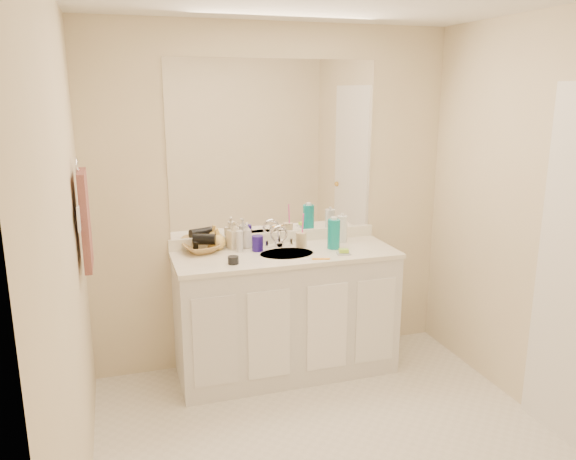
# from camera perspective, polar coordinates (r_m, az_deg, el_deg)

# --- Properties ---
(floor) EXTENTS (2.60, 2.60, 0.00)m
(floor) POSITION_cam_1_polar(r_m,az_deg,el_deg) (3.33, 5.43, -21.91)
(floor) COLOR white
(floor) RESTS_ON ground
(wall_back) EXTENTS (2.60, 0.02, 2.40)m
(wall_back) POSITION_cam_1_polar(r_m,az_deg,el_deg) (4.00, -1.40, 3.16)
(wall_back) COLOR beige
(wall_back) RESTS_ON floor
(wall_front) EXTENTS (2.60, 0.02, 2.40)m
(wall_front) POSITION_cam_1_polar(r_m,az_deg,el_deg) (1.77, 23.31, -12.43)
(wall_front) COLOR beige
(wall_front) RESTS_ON floor
(wall_left) EXTENTS (0.02, 2.60, 2.40)m
(wall_left) POSITION_cam_1_polar(r_m,az_deg,el_deg) (2.59, -21.46, -3.85)
(wall_left) COLOR beige
(wall_left) RESTS_ON floor
(wall_right) EXTENTS (0.02, 2.60, 2.40)m
(wall_right) POSITION_cam_1_polar(r_m,az_deg,el_deg) (3.52, 25.83, 0.24)
(wall_right) COLOR beige
(wall_right) RESTS_ON floor
(vanity_cabinet) EXTENTS (1.50, 0.55, 0.85)m
(vanity_cabinet) POSITION_cam_1_polar(r_m,az_deg,el_deg) (3.97, -0.22, -8.62)
(vanity_cabinet) COLOR silver
(vanity_cabinet) RESTS_ON floor
(countertop) EXTENTS (1.52, 0.57, 0.03)m
(countertop) POSITION_cam_1_polar(r_m,az_deg,el_deg) (3.82, -0.23, -2.52)
(countertop) COLOR white
(countertop) RESTS_ON vanity_cabinet
(backsplash) EXTENTS (1.52, 0.03, 0.08)m
(backsplash) POSITION_cam_1_polar(r_m,az_deg,el_deg) (4.05, -1.32, -0.77)
(backsplash) COLOR white
(backsplash) RESTS_ON countertop
(sink_basin) EXTENTS (0.37, 0.37, 0.02)m
(sink_basin) POSITION_cam_1_polar(r_m,az_deg,el_deg) (3.80, -0.14, -2.56)
(sink_basin) COLOR #B4AC9D
(sink_basin) RESTS_ON countertop
(faucet) EXTENTS (0.02, 0.02, 0.11)m
(faucet) POSITION_cam_1_polar(r_m,az_deg,el_deg) (3.95, -0.91, -0.91)
(faucet) COLOR silver
(faucet) RESTS_ON countertop
(mirror) EXTENTS (1.48, 0.01, 1.20)m
(mirror) POSITION_cam_1_polar(r_m,az_deg,el_deg) (3.94, -1.41, 8.29)
(mirror) COLOR white
(mirror) RESTS_ON wall_back
(blue_mug) EXTENTS (0.10, 0.10, 0.11)m
(blue_mug) POSITION_cam_1_polar(r_m,az_deg,el_deg) (3.85, -3.11, -1.36)
(blue_mug) COLOR navy
(blue_mug) RESTS_ON countertop
(tan_cup) EXTENTS (0.09, 0.09, 0.10)m
(tan_cup) POSITION_cam_1_polar(r_m,az_deg,el_deg) (3.94, 1.36, -1.00)
(tan_cup) COLOR beige
(tan_cup) RESTS_ON countertop
(toothbrush) EXTENTS (0.01, 0.04, 0.19)m
(toothbrush) POSITION_cam_1_polar(r_m,az_deg,el_deg) (3.92, 1.50, 0.41)
(toothbrush) COLOR #FA41AF
(toothbrush) RESTS_ON tan_cup
(mouthwash_bottle) EXTENTS (0.10, 0.10, 0.21)m
(mouthwash_bottle) POSITION_cam_1_polar(r_m,az_deg,el_deg) (3.91, 4.66, -0.40)
(mouthwash_bottle) COLOR #0C9093
(mouthwash_bottle) RESTS_ON countertop
(clear_pump_bottle) EXTENTS (0.08, 0.08, 0.19)m
(clear_pump_bottle) POSITION_cam_1_polar(r_m,az_deg,el_deg) (4.08, 5.51, 0.11)
(clear_pump_bottle) COLOR white
(clear_pump_bottle) RESTS_ON countertop
(soap_dish) EXTENTS (0.10, 0.09, 0.01)m
(soap_dish) POSITION_cam_1_polar(r_m,az_deg,el_deg) (3.80, 5.67, -2.38)
(soap_dish) COLOR silver
(soap_dish) RESTS_ON countertop
(green_soap) EXTENTS (0.07, 0.06, 0.02)m
(green_soap) POSITION_cam_1_polar(r_m,az_deg,el_deg) (3.79, 5.68, -2.11)
(green_soap) COLOR #A0DD35
(green_soap) RESTS_ON soap_dish
(orange_comb) EXTENTS (0.12, 0.06, 0.00)m
(orange_comb) POSITION_cam_1_polar(r_m,az_deg,el_deg) (3.67, 3.38, -2.94)
(orange_comb) COLOR #FF9D1A
(orange_comb) RESTS_ON countertop
(dark_jar) EXTENTS (0.09, 0.09, 0.05)m
(dark_jar) POSITION_cam_1_polar(r_m,az_deg,el_deg) (3.58, -5.58, -3.06)
(dark_jar) COLOR black
(dark_jar) RESTS_ON countertop
(extra_white_bottle) EXTENTS (0.06, 0.06, 0.15)m
(extra_white_bottle) POSITION_cam_1_polar(r_m,az_deg,el_deg) (3.84, -4.92, -1.14)
(extra_white_bottle) COLOR silver
(extra_white_bottle) RESTS_ON countertop
(soap_bottle_white) EXTENTS (0.09, 0.09, 0.18)m
(soap_bottle_white) POSITION_cam_1_polar(r_m,az_deg,el_deg) (3.92, -4.17, -0.54)
(soap_bottle_white) COLOR silver
(soap_bottle_white) RESTS_ON countertop
(soap_bottle_cream) EXTENTS (0.11, 0.11, 0.20)m
(soap_bottle_cream) POSITION_cam_1_polar(r_m,az_deg,el_deg) (3.91, -5.49, -0.48)
(soap_bottle_cream) COLOR beige
(soap_bottle_cream) RESTS_ON countertop
(soap_bottle_yellow) EXTENTS (0.15, 0.15, 0.15)m
(soap_bottle_yellow) POSITION_cam_1_polar(r_m,az_deg,el_deg) (3.91, -7.22, -0.91)
(soap_bottle_yellow) COLOR #F0C55D
(soap_bottle_yellow) RESTS_ON countertop
(wicker_basket) EXTENTS (0.30, 0.30, 0.06)m
(wicker_basket) POSITION_cam_1_polar(r_m,az_deg,el_deg) (3.86, -8.76, -1.83)
(wicker_basket) COLOR #A37C41
(wicker_basket) RESTS_ON countertop
(hair_dryer) EXTENTS (0.17, 0.12, 0.08)m
(hair_dryer) POSITION_cam_1_polar(r_m,az_deg,el_deg) (3.85, -8.50, -0.94)
(hair_dryer) COLOR black
(hair_dryer) RESTS_ON wicker_basket
(towel_ring) EXTENTS (0.01, 0.11, 0.11)m
(towel_ring) POSITION_cam_1_polar(r_m,az_deg,el_deg) (3.28, -20.68, 6.07)
(towel_ring) COLOR silver
(towel_ring) RESTS_ON wall_left
(hand_towel) EXTENTS (0.04, 0.32, 0.55)m
(hand_towel) POSITION_cam_1_polar(r_m,az_deg,el_deg) (3.33, -19.89, 0.98)
(hand_towel) COLOR brown
(hand_towel) RESTS_ON towel_ring
(switch_plate) EXTENTS (0.01, 0.08, 0.13)m
(switch_plate) POSITION_cam_1_polar(r_m,az_deg,el_deg) (3.12, -20.49, 1.06)
(switch_plate) COLOR white
(switch_plate) RESTS_ON wall_left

